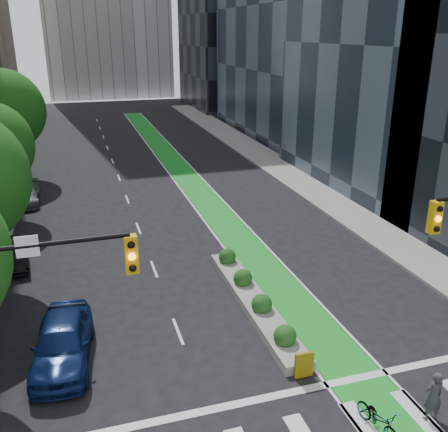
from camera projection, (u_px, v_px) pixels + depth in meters
ground at (293, 420)px, 15.98m from camera, size 160.00×160.00×0.00m
sidewalk_right at (299, 179)px, 41.58m from camera, size 3.60×90.00×0.15m
bike_lane_paint at (183, 173)px, 43.69m from camera, size 2.20×70.00×0.01m
building_dark_end at (234, 15)px, 77.49m from camera, size 14.00×18.00×28.00m
tree_far at (3, 111)px, 39.67m from camera, size 6.60×6.60×9.00m
median_planter at (253, 298)px, 22.49m from camera, size 1.20×10.26×1.10m
bicycle at (378, 419)px, 15.37m from camera, size 0.93×1.90×0.96m
cyclist at (433, 396)px, 15.70m from camera, size 0.67×0.45×1.80m
parked_car_left_near at (62, 342)px, 18.51m from camera, size 2.57×5.24×1.72m
parked_car_left_mid at (13, 253)px, 26.32m from camera, size 1.79×4.14×1.33m
parked_car_left_far at (26, 195)px, 35.81m from camera, size 1.82×4.45×1.29m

